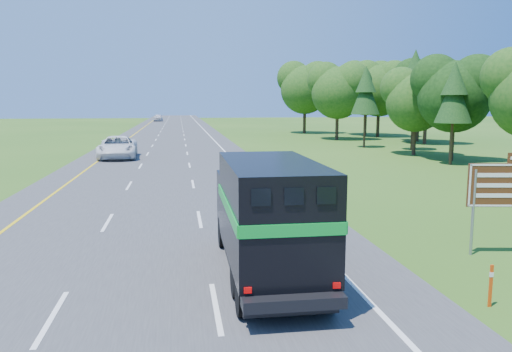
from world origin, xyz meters
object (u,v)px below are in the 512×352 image
(horse_truck, at_px, (267,214))
(far_car, at_px, (158,118))
(white_suv, at_px, (118,147))
(exit_sign, at_px, (499,189))

(horse_truck, xyz_separation_m, far_car, (-7.37, 117.21, -0.84))
(horse_truck, height_order, white_suv, horse_truck)
(white_suv, bearing_deg, far_car, 87.19)
(exit_sign, bearing_deg, horse_truck, -164.14)
(horse_truck, height_order, far_car, horse_truck)
(horse_truck, bearing_deg, white_suv, 104.15)
(horse_truck, xyz_separation_m, white_suv, (-7.54, 31.03, -0.80))
(horse_truck, distance_m, far_car, 117.44)
(exit_sign, bearing_deg, far_car, 106.60)
(horse_truck, distance_m, exit_sign, 7.54)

